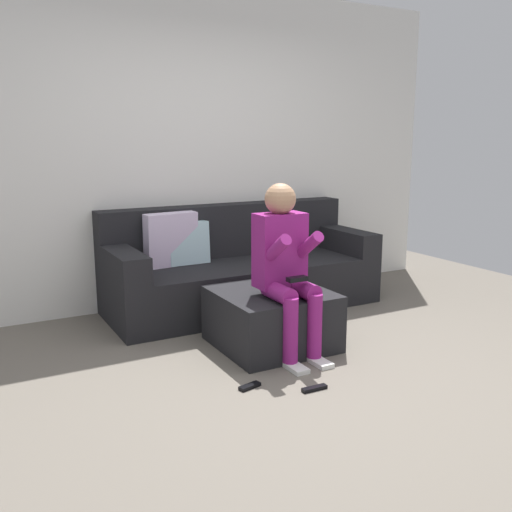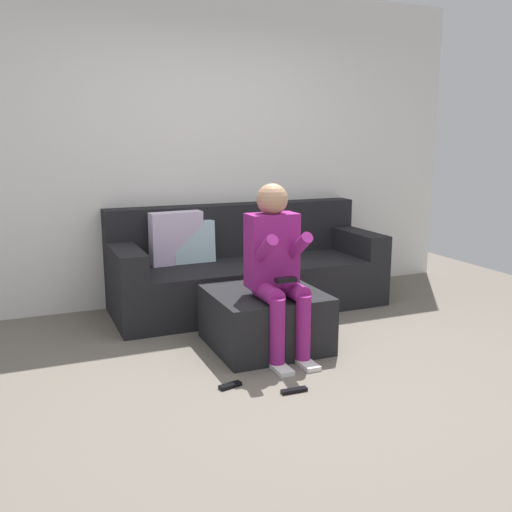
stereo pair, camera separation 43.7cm
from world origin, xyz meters
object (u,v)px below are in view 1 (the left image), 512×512
object	(u,v)px
couch_sectional	(238,270)
person_seated	(286,260)
ottoman	(271,318)
remote_near_ottoman	(314,388)
remote_by_storage_bin	(250,386)

from	to	relation	value
couch_sectional	person_seated	distance (m)	1.24
person_seated	ottoman	bearing A→B (deg)	92.74
remote_near_ottoman	remote_by_storage_bin	xyz separation A→B (m)	(-0.33, 0.21, 0.00)
person_seated	remote_near_ottoman	distance (m)	0.90
ottoman	person_seated	size ratio (longest dim) A/B	0.65
ottoman	remote_near_ottoman	world-z (taller)	ottoman
couch_sectional	remote_near_ottoman	xyz separation A→B (m)	(-0.39, -1.78, -0.32)
couch_sectional	person_seated	bearing A→B (deg)	-100.94
ottoman	remote_near_ottoman	xyz separation A→B (m)	(-0.15, -0.78, -0.19)
ottoman	person_seated	world-z (taller)	person_seated
person_seated	remote_by_storage_bin	size ratio (longest dim) A/B	8.25
couch_sectional	remote_near_ottoman	distance (m)	1.85
person_seated	remote_by_storage_bin	distance (m)	0.90
remote_near_ottoman	remote_by_storage_bin	bearing A→B (deg)	148.76
remote_by_storage_bin	ottoman	bearing A→B (deg)	37.25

